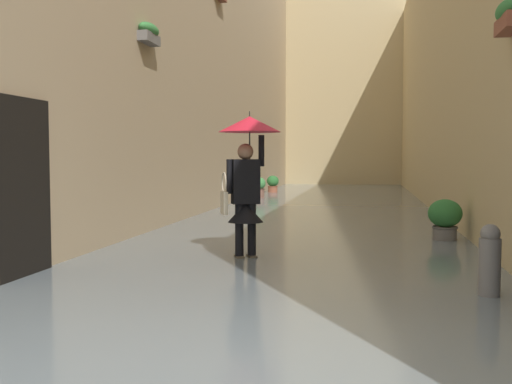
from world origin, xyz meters
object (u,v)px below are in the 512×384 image
potted_plant_near_left (445,219)px  mooring_bollard (490,264)px  potted_plant_near_right (260,187)px  potted_plant_far_right (273,184)px  person_wading (247,163)px

potted_plant_near_left → mooring_bollard: (0.08, 4.16, -0.03)m
potted_plant_near_right → potted_plant_near_left: 10.71m
potted_plant_near_right → potted_plant_near_left: bearing=117.2°
potted_plant_near_right → potted_plant_far_right: (0.04, -3.18, -0.03)m
potted_plant_far_right → mooring_bollard: mooring_bollard is taller
person_wading → potted_plant_near_right: size_ratio=2.74×
person_wading → mooring_bollard: bearing=147.5°
mooring_bollard → potted_plant_near_right: bearing=-70.6°
potted_plant_near_right → potted_plant_far_right: size_ratio=1.05×
potted_plant_far_right → potted_plant_near_left: potted_plant_near_left is taller
person_wading → potted_plant_far_right: size_ratio=2.89×
potted_plant_near_left → mooring_bollard: mooring_bollard is taller
potted_plant_far_right → mooring_bollard: (-4.85, 16.87, 0.00)m
potted_plant_near_left → potted_plant_near_right: bearing=-62.8°
potted_plant_near_left → person_wading: bearing=37.8°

